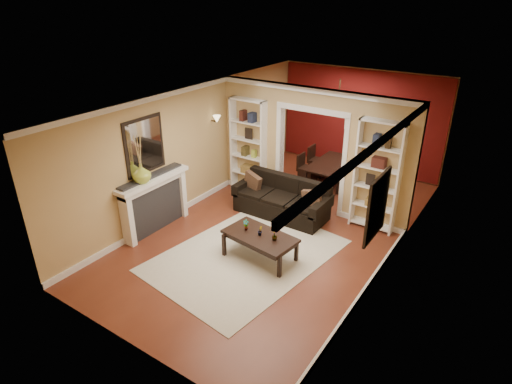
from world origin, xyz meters
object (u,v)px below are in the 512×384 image
Objects in this scene: coffee_table at (260,247)px; bookshelf_right at (377,177)px; bookshelf_left at (249,147)px; fireplace at (156,204)px; sofa at (281,198)px; dining_table at (332,173)px.

coffee_table is 0.57× the size of bookshelf_right.
bookshelf_left is 1.00× the size of bookshelf_right.
bookshelf_left is at bearing 77.95° from fireplace.
sofa is 1.76m from coffee_table.
coffee_table is 0.78× the size of fireplace.
bookshelf_left is 2.33m from dining_table.
sofa reaches higher than coffee_table.
bookshelf_right reaches higher than fireplace.
coffee_table is 3.84m from dining_table.
dining_table is (2.02, 4.11, -0.30)m from fireplace.
sofa is 1.57m from bookshelf_left.
bookshelf_right is 1.44× the size of dining_table.
sofa is at bearing 47.32° from fireplace.
bookshelf_right is 2.42m from dining_table.
coffee_table is at bearing 6.84° from fireplace.
dining_table is at bearing 135.72° from bookshelf_right.
fireplace reaches higher than sofa.
bookshelf_right reaches higher than dining_table.
bookshelf_left is (-1.26, 0.58, 0.74)m from sofa.
sofa is 0.91× the size of bookshelf_right.
bookshelf_left reaches higher than dining_table.
bookshelf_left is at bearing 155.25° from sofa.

